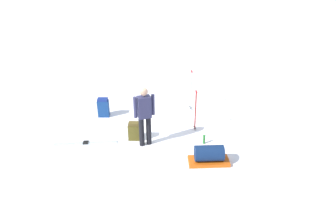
{
  "coord_description": "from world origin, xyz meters",
  "views": [
    {
      "loc": [
        -7.67,
        -1.63,
        4.75
      ],
      "look_at": [
        0.0,
        0.0,
        0.7
      ],
      "focal_mm": 33.11,
      "sensor_mm": 36.0,
      "label": 1
    }
  ],
  "objects_px": {
    "skier_standing": "(144,114)",
    "ski_pair_near": "(86,143)",
    "backpack_bright": "(103,108)",
    "ski_poles_planted_far": "(196,108)",
    "gear_sled": "(209,155)",
    "ski_poles_planted_near": "(191,88)",
    "thermos_bottle": "(204,139)",
    "backpack_large_dark": "(135,131)"
  },
  "relations": [
    {
      "from": "ski_pair_near",
      "to": "gear_sled",
      "type": "relative_size",
      "value": 1.55
    },
    {
      "from": "skier_standing",
      "to": "ski_pair_near",
      "type": "xyz_separation_m",
      "value": [
        -0.31,
        1.64,
        -0.94
      ]
    },
    {
      "from": "skier_standing",
      "to": "ski_poles_planted_near",
      "type": "xyz_separation_m",
      "value": [
        2.39,
        -0.9,
        -0.2
      ]
    },
    {
      "from": "backpack_large_dark",
      "to": "backpack_bright",
      "type": "relative_size",
      "value": 0.85
    },
    {
      "from": "ski_poles_planted_far",
      "to": "gear_sled",
      "type": "distance_m",
      "value": 1.74
    },
    {
      "from": "gear_sled",
      "to": "ski_pair_near",
      "type": "bearing_deg",
      "value": 87.24
    },
    {
      "from": "thermos_bottle",
      "to": "ski_poles_planted_far",
      "type": "bearing_deg",
      "value": 26.0
    },
    {
      "from": "ski_pair_near",
      "to": "thermos_bottle",
      "type": "xyz_separation_m",
      "value": [
        0.69,
        -3.2,
        0.12
      ]
    },
    {
      "from": "skier_standing",
      "to": "backpack_bright",
      "type": "relative_size",
      "value": 2.68
    },
    {
      "from": "skier_standing",
      "to": "ski_pair_near",
      "type": "bearing_deg",
      "value": 100.83
    },
    {
      "from": "skier_standing",
      "to": "ski_poles_planted_far",
      "type": "distance_m",
      "value": 1.66
    },
    {
      "from": "skier_standing",
      "to": "backpack_large_dark",
      "type": "xyz_separation_m",
      "value": [
        0.19,
        0.36,
        -0.69
      ]
    },
    {
      "from": "skier_standing",
      "to": "backpack_large_dark",
      "type": "bearing_deg",
      "value": 62.23
    },
    {
      "from": "skier_standing",
      "to": "thermos_bottle",
      "type": "bearing_deg",
      "value": -76.33
    },
    {
      "from": "skier_standing",
      "to": "ski_poles_planted_far",
      "type": "bearing_deg",
      "value": -47.88
    },
    {
      "from": "skier_standing",
      "to": "thermos_bottle",
      "type": "relative_size",
      "value": 6.54
    },
    {
      "from": "ski_pair_near",
      "to": "ski_poles_planted_far",
      "type": "height_order",
      "value": "ski_poles_planted_far"
    },
    {
      "from": "skier_standing",
      "to": "ski_poles_planted_near",
      "type": "distance_m",
      "value": 2.56
    },
    {
      "from": "thermos_bottle",
      "to": "backpack_bright",
      "type": "bearing_deg",
      "value": 74.49
    },
    {
      "from": "skier_standing",
      "to": "ski_poles_planted_far",
      "type": "xyz_separation_m",
      "value": [
        1.1,
        -1.22,
        -0.26
      ]
    },
    {
      "from": "backpack_large_dark",
      "to": "thermos_bottle",
      "type": "distance_m",
      "value": 1.94
    },
    {
      "from": "skier_standing",
      "to": "ski_poles_planted_near",
      "type": "height_order",
      "value": "skier_standing"
    },
    {
      "from": "backpack_bright",
      "to": "gear_sled",
      "type": "xyz_separation_m",
      "value": [
        -1.78,
        -3.53,
        -0.09
      ]
    },
    {
      "from": "backpack_large_dark",
      "to": "backpack_bright",
      "type": "xyz_separation_m",
      "value": [
        1.11,
        1.39,
        0.05
      ]
    },
    {
      "from": "ski_poles_planted_near",
      "to": "ski_pair_near",
      "type": "bearing_deg",
      "value": 136.83
    },
    {
      "from": "ski_pair_near",
      "to": "thermos_bottle",
      "type": "bearing_deg",
      "value": -77.77
    },
    {
      "from": "skier_standing",
      "to": "ski_poles_planted_near",
      "type": "bearing_deg",
      "value": -20.61
    },
    {
      "from": "ski_pair_near",
      "to": "backpack_bright",
      "type": "xyz_separation_m",
      "value": [
        1.61,
        0.12,
        0.3
      ]
    },
    {
      "from": "gear_sled",
      "to": "thermos_bottle",
      "type": "height_order",
      "value": "gear_sled"
    },
    {
      "from": "ski_poles_planted_near",
      "to": "skier_standing",
      "type": "bearing_deg",
      "value": 159.39
    },
    {
      "from": "ski_poles_planted_near",
      "to": "thermos_bottle",
      "type": "height_order",
      "value": "ski_poles_planted_near"
    },
    {
      "from": "skier_standing",
      "to": "ski_pair_near",
      "type": "height_order",
      "value": "skier_standing"
    },
    {
      "from": "ski_poles_planted_near",
      "to": "ski_poles_planted_far",
      "type": "distance_m",
      "value": 1.33
    },
    {
      "from": "backpack_bright",
      "to": "ski_poles_planted_near",
      "type": "bearing_deg",
      "value": -67.75
    },
    {
      "from": "backpack_large_dark",
      "to": "ski_poles_planted_far",
      "type": "xyz_separation_m",
      "value": [
        0.91,
        -1.58,
        0.43
      ]
    },
    {
      "from": "backpack_large_dark",
      "to": "thermos_bottle",
      "type": "bearing_deg",
      "value": -84.4
    },
    {
      "from": "ski_pair_near",
      "to": "backpack_large_dark",
      "type": "relative_size",
      "value": 3.18
    },
    {
      "from": "ski_pair_near",
      "to": "gear_sled",
      "type": "xyz_separation_m",
      "value": [
        -0.16,
        -3.41,
        0.21
      ]
    },
    {
      "from": "ski_pair_near",
      "to": "ski_poles_planted_far",
      "type": "xyz_separation_m",
      "value": [
        1.41,
        -2.85,
        0.68
      ]
    },
    {
      "from": "ski_pair_near",
      "to": "backpack_large_dark",
      "type": "xyz_separation_m",
      "value": [
        0.5,
        -1.27,
        0.25
      ]
    },
    {
      "from": "backpack_bright",
      "to": "thermos_bottle",
      "type": "height_order",
      "value": "backpack_bright"
    },
    {
      "from": "ski_pair_near",
      "to": "ski_poles_planted_far",
      "type": "distance_m",
      "value": 3.25
    }
  ]
}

